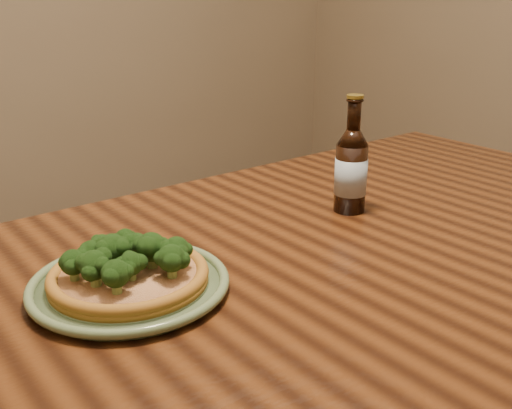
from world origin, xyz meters
TOP-DOWN VIEW (x-y plane):
  - table at (0.00, 0.10)m, footprint 1.60×0.90m
  - plate at (-0.30, 0.18)m, footprint 0.28×0.28m
  - pizza at (-0.30, 0.18)m, footprint 0.22×0.22m
  - beer_bottle at (0.17, 0.21)m, footprint 0.06×0.06m

SIDE VIEW (x-z plane):
  - table at x=0.00m, z-range 0.28..1.03m
  - plate at x=-0.30m, z-range 0.75..0.77m
  - pizza at x=-0.30m, z-range 0.75..0.82m
  - beer_bottle at x=0.17m, z-range 0.72..0.94m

